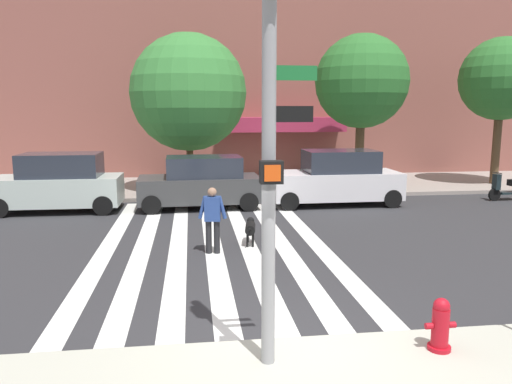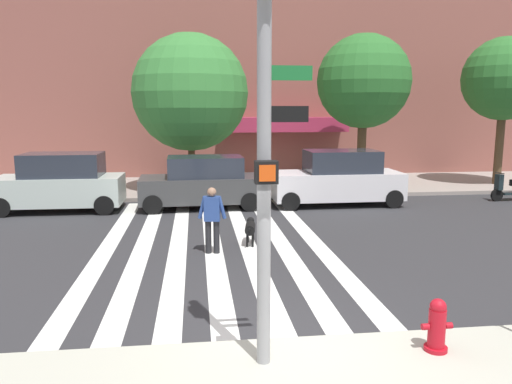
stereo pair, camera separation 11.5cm
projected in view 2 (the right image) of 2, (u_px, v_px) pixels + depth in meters
ground_plane at (246, 241)px, 13.40m from camera, size 160.00×160.00×0.00m
sidewalk_far at (226, 186)px, 22.29m from camera, size 80.00×6.00×0.15m
crosswalk_stripes at (213, 242)px, 13.29m from camera, size 5.85×11.60×0.01m
traffic_light_pole at (265, 108)px, 6.08m from camera, size 0.74×0.46×5.80m
fire_hydrant at (437, 326)px, 6.94m from camera, size 0.44×0.32×0.76m
parked_car_near_curb at (60, 183)px, 17.12m from camera, size 4.28×1.91×2.01m
parked_car_behind_first at (202, 183)px, 17.72m from camera, size 4.32×2.09×1.85m
parked_car_third_in_line at (337, 179)px, 18.30m from camera, size 4.73×2.01×2.01m
parked_scooter at (510, 188)px, 19.14m from camera, size 1.63×0.50×1.11m
street_tree_nearest at (190, 93)px, 20.16m from camera, size 4.74×4.74×6.39m
street_tree_middle at (364, 82)px, 20.88m from camera, size 3.94×3.94×6.48m
street_tree_further at (505, 79)px, 21.75m from camera, size 3.63×3.63×6.48m
pedestrian_dog_walker at (212, 216)px, 12.09m from camera, size 0.71×0.29×1.64m
dog_on_leash at (250, 228)px, 12.98m from camera, size 0.35×1.06×0.65m
pedestrian_bystander at (367, 165)px, 21.64m from camera, size 0.70×0.34×1.64m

